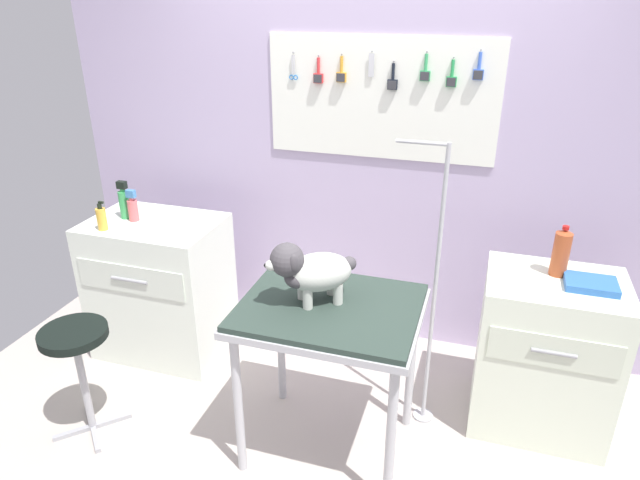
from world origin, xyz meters
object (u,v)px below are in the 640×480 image
counter_left (161,287)px  stool (76,350)px  soda_bottle (561,252)px  grooming_arm (432,304)px  grooming_table (330,322)px  cabinet_right (544,354)px  dog (310,270)px  shampoo_bottle (133,208)px

counter_left → stool: 0.81m
counter_left → soda_bottle: bearing=1.6°
grooming_arm → stool: 1.82m
stool → soda_bottle: 2.49m
grooming_arm → soda_bottle: grooming_arm is taller
grooming_table → soda_bottle: size_ratio=3.21×
cabinet_right → dog: bearing=-154.6°
counter_left → shampoo_bottle: (-0.11, -0.01, 0.53)m
grooming_arm → cabinet_right: bearing=15.5°
grooming_table → stool: size_ratio=1.35×
dog → stool: dog is taller
grooming_table → shampoo_bottle: (-1.40, 0.52, 0.22)m
stool → grooming_table: bearing=12.3°
grooming_arm → stool: (-1.70, -0.63, -0.21)m
cabinet_right → grooming_table: bearing=-153.0°
grooming_table → soda_bottle: (1.02, 0.60, 0.24)m
dog → stool: (-1.17, -0.27, -0.50)m
grooming_table → dog: dog is taller
dog → cabinet_right: 1.37m
dog → shampoo_bottle: bearing=158.0°
stool → soda_bottle: size_ratio=2.38×
stool → soda_bottle: bearing=20.9°
shampoo_bottle → soda_bottle: soda_bottle is taller
shampoo_bottle → soda_bottle: (2.42, 0.08, 0.01)m
grooming_arm → soda_bottle: bearing=21.9°
dog → soda_bottle: (1.11, 0.60, -0.03)m
shampoo_bottle → soda_bottle: size_ratio=0.73×
grooming_arm → grooming_table: bearing=-140.4°
cabinet_right → shampoo_bottle: (-2.43, -0.01, 0.55)m
grooming_arm → soda_bottle: (0.59, 0.24, 0.27)m
grooming_arm → dog: bearing=-145.2°
dog → stool: size_ratio=0.64×
grooming_table → stool: grooming_table is taller
grooming_arm → counter_left: size_ratio=1.74×
grooming_arm → shampoo_bottle: (-1.83, 0.16, 0.25)m
grooming_table → cabinet_right: cabinet_right is taller
dog → soda_bottle: 1.27m
cabinet_right → soda_bottle: bearing=95.1°
grooming_table → shampoo_bottle: shampoo_bottle is taller
grooming_table → shampoo_bottle: bearing=159.6°
stool → shampoo_bottle: 0.93m
counter_left → cabinet_right: counter_left is taller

